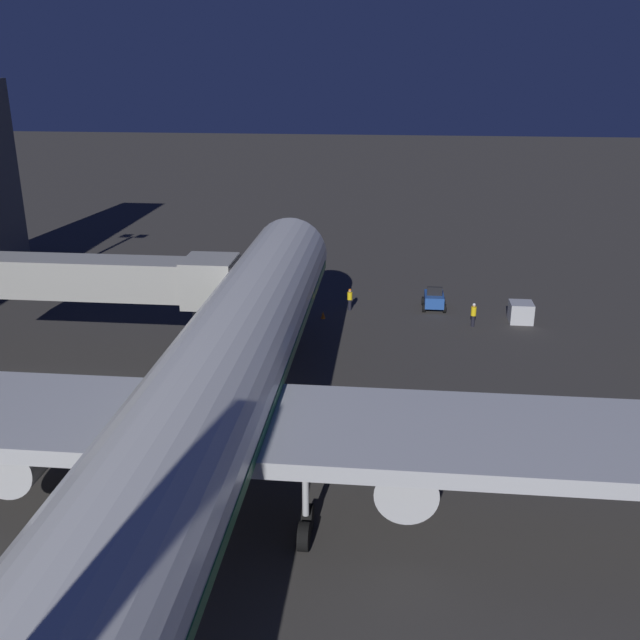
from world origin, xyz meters
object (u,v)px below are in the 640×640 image
(ground_crew_marshaller_fwd, at_px, (473,314))
(jet_bridge, at_px, (119,279))
(baggage_container_near_belt, at_px, (521,312))
(traffic_cone_nose_starboard, at_px, (267,313))
(pushback_tug, at_px, (434,300))
(traffic_cone_nose_port, at_px, (323,315))
(airliner_at_gate, at_px, (195,427))
(ground_crew_near_nose_gear, at_px, (350,298))

(ground_crew_marshaller_fwd, bearing_deg, jet_bridge, 20.13)
(baggage_container_near_belt, distance_m, traffic_cone_nose_starboard, 19.49)
(jet_bridge, xyz_separation_m, pushback_tug, (-20.94, -12.45, -4.79))
(ground_crew_marshaller_fwd, bearing_deg, traffic_cone_nose_port, -3.02)
(airliner_at_gate, distance_m, traffic_cone_nose_starboard, 28.65)
(baggage_container_near_belt, height_order, traffic_cone_nose_port, baggage_container_near_belt)
(jet_bridge, bearing_deg, ground_crew_near_nose_gear, -141.14)
(airliner_at_gate, xyz_separation_m, traffic_cone_nose_port, (-2.20, -28.08, -5.20))
(airliner_at_gate, bearing_deg, traffic_cone_nose_port, -94.48)
(traffic_cone_nose_starboard, bearing_deg, airliner_at_gate, 94.48)
(jet_bridge, relative_size, ground_crew_near_nose_gear, 10.37)
(baggage_container_near_belt, height_order, traffic_cone_nose_starboard, baggage_container_near_belt)
(pushback_tug, xyz_separation_m, baggage_container_near_belt, (-6.45, 2.37, -0.01))
(ground_crew_marshaller_fwd, height_order, traffic_cone_nose_port, ground_crew_marshaller_fwd)
(pushback_tug, xyz_separation_m, traffic_cone_nose_starboard, (13.02, 3.17, -0.51))
(ground_crew_near_nose_gear, xyz_separation_m, traffic_cone_nose_port, (1.92, 2.19, -0.70))
(ground_crew_near_nose_gear, bearing_deg, ground_crew_marshaller_fwd, 163.53)
(pushback_tug, distance_m, ground_crew_marshaller_fwd, 4.67)
(jet_bridge, xyz_separation_m, traffic_cone_nose_starboard, (-7.92, -9.28, -5.30))
(traffic_cone_nose_starboard, bearing_deg, pushback_tug, -166.31)
(jet_bridge, distance_m, ground_crew_near_nose_gear, 18.85)
(traffic_cone_nose_port, bearing_deg, jet_bridge, 37.00)
(airliner_at_gate, relative_size, pushback_tug, 23.34)
(airliner_at_gate, relative_size, traffic_cone_nose_starboard, 106.35)
(airliner_at_gate, distance_m, ground_crew_near_nose_gear, 30.88)
(baggage_container_near_belt, distance_m, traffic_cone_nose_port, 15.10)
(baggage_container_near_belt, bearing_deg, ground_crew_near_nose_gear, -6.05)
(pushback_tug, relative_size, traffic_cone_nose_starboard, 4.56)
(ground_crew_near_nose_gear, height_order, traffic_cone_nose_starboard, ground_crew_near_nose_gear)
(airliner_at_gate, height_order, traffic_cone_nose_starboard, airliner_at_gate)
(traffic_cone_nose_starboard, bearing_deg, baggage_container_near_belt, -177.66)
(ground_crew_near_nose_gear, distance_m, traffic_cone_nose_port, 3.00)
(pushback_tug, distance_m, baggage_container_near_belt, 6.88)
(jet_bridge, xyz_separation_m, ground_crew_near_nose_gear, (-14.24, -11.47, -4.59))
(airliner_at_gate, xyz_separation_m, ground_crew_near_nose_gear, (-4.12, -30.28, -4.50))
(jet_bridge, relative_size, traffic_cone_nose_port, 33.44)
(pushback_tug, relative_size, ground_crew_near_nose_gear, 1.41)
(baggage_container_near_belt, xyz_separation_m, ground_crew_near_nose_gear, (13.15, -1.39, 0.21))
(pushback_tug, bearing_deg, traffic_cone_nose_port, 20.20)
(airliner_at_gate, height_order, ground_crew_marshaller_fwd, airliner_at_gate)
(pushback_tug, distance_m, traffic_cone_nose_starboard, 13.41)
(ground_crew_near_nose_gear, xyz_separation_m, ground_crew_marshaller_fwd, (-9.44, 2.79, 0.03))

